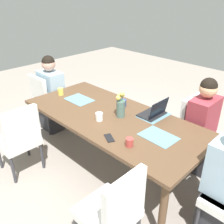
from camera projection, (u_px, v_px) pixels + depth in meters
name	position (u px, v px, depth m)	size (l,w,h in m)	color
ground_plane	(112.00, 165.00, 3.23)	(10.00, 10.00, 0.00)	gray
dining_table	(112.00, 121.00, 2.92)	(2.26, 1.02, 0.73)	brown
chair_far_left_mid	(197.00, 129.00, 3.09)	(0.44, 0.44, 0.90)	silver
person_far_left_mid	(200.00, 131.00, 2.99)	(0.36, 0.40, 1.19)	#2D2D33
chair_head_left_left_far	(46.00, 100.00, 3.87)	(0.44, 0.44, 0.90)	silver
person_head_left_left_far	(52.00, 98.00, 3.86)	(0.40, 0.36, 1.19)	#2D2D33
chair_near_right_near	(19.00, 137.00, 2.92)	(0.44, 0.44, 0.90)	silver
chair_near_right_mid	(113.00, 210.00, 1.97)	(0.44, 0.44, 0.90)	silver
flower_vase	(121.00, 106.00, 2.83)	(0.10, 0.12, 0.30)	#4C6B60
placemat_head_right_left_near	(159.00, 136.00, 2.49)	(0.36, 0.26, 0.00)	slate
placemat_far_left_mid	(153.00, 115.00, 2.90)	(0.36, 0.26, 0.00)	slate
placemat_head_left_left_far	(79.00, 99.00, 3.30)	(0.36, 0.26, 0.00)	slate
laptop_far_left_mid	(154.00, 112.00, 2.87)	(0.22, 0.32, 0.21)	black
coffee_mug_near_left	(61.00, 92.00, 3.43)	(0.08, 0.08, 0.10)	#DBC64C
coffee_mug_near_right	(99.00, 117.00, 2.78)	(0.08, 0.08, 0.09)	white
coffee_mug_centre_left	(129.00, 142.00, 2.33)	(0.08, 0.08, 0.08)	#AD3D38
coffee_mug_centre_right	(123.00, 103.00, 3.11)	(0.09, 0.09, 0.09)	#33477A
phone_black	(109.00, 138.00, 2.46)	(0.15, 0.07, 0.01)	black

